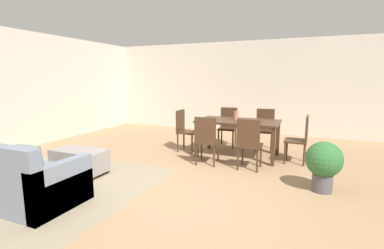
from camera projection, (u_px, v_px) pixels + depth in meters
The scene contains 14 objects.
ground_plane at pixel (178, 193), 3.93m from camera, with size 10.80×10.80×0.00m, color #9E7A56.
wall_back at pixel (251, 87), 8.24m from camera, with size 9.00×0.12×2.70m, color beige.
area_rug at pixel (51, 184), 4.26m from camera, with size 3.00×2.80×0.01m, color gray.
couch at pixel (7, 179), 3.69m from camera, with size 2.01×0.89×0.86m.
ottoman_table at pixel (79, 160), 4.70m from camera, with size 0.94×0.46×0.42m.
dining_table at pixel (238, 125), 5.71m from camera, with size 1.65×0.91×0.76m.
dining_chair_near_left at pixel (206, 138), 5.14m from camera, with size 0.43×0.43×0.92m.
dining_chair_near_right at pixel (249, 141), 4.86m from camera, with size 0.41×0.41×0.92m.
dining_chair_far_left at pixel (228, 124), 6.65m from camera, with size 0.43×0.43×0.92m.
dining_chair_far_right at pixel (265, 127), 6.34m from camera, with size 0.43×0.43×0.92m.
dining_chair_head_east at pixel (301, 137), 5.25m from camera, with size 0.41×0.41×0.92m.
dining_chair_head_west at pixel (184, 128), 6.19m from camera, with size 0.41×0.41×0.92m.
vase_centerpiece at pixel (236, 115), 5.73m from camera, with size 0.09×0.09×0.19m, color #B26659.
potted_plant at pixel (324, 162), 3.94m from camera, with size 0.51×0.51×0.73m.
Camera 1 is at (1.63, -3.34, 1.61)m, focal length 25.91 mm.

